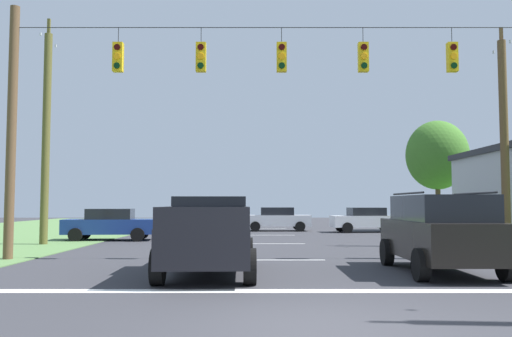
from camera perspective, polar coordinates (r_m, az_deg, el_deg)
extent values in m
plane|color=#333338|center=(8.11, 7.04, -16.33)|extent=(120.00, 120.00, 0.00)
cube|color=white|center=(11.20, 5.08, -12.80)|extent=(15.16, 0.45, 0.01)
cube|color=white|center=(17.14, 3.38, -9.64)|extent=(2.50, 0.15, 0.01)
cube|color=white|center=(23.96, 2.48, -7.95)|extent=(2.50, 0.15, 0.01)
cube|color=white|center=(30.36, 2.01, -7.06)|extent=(2.50, 0.15, 0.01)
cube|color=white|center=(38.53, 1.64, -6.35)|extent=(2.50, 0.15, 0.01)
cube|color=white|center=(48.86, 1.35, -5.80)|extent=(2.50, 0.15, 0.01)
cylinder|color=brown|center=(18.90, -24.20, 3.61)|extent=(0.30, 0.30, 8.15)
cylinder|color=black|center=(18.00, 3.06, 14.68)|extent=(17.33, 0.02, 0.02)
cylinder|color=black|center=(18.45, -14.10, 13.51)|extent=(0.02, 0.02, 0.50)
cube|color=yellow|center=(18.25, -14.13, 11.34)|extent=(0.32, 0.24, 0.95)
cylinder|color=#310503|center=(18.19, -14.23, 12.35)|extent=(0.20, 0.04, 0.20)
cylinder|color=orange|center=(18.11, -14.25, 11.43)|extent=(0.20, 0.04, 0.20)
cylinder|color=black|center=(18.04, -14.26, 10.51)|extent=(0.20, 0.04, 0.20)
cylinder|color=black|center=(17.99, -5.57, 13.87)|extent=(0.02, 0.02, 0.50)
cube|color=yellow|center=(17.78, -5.58, 11.64)|extent=(0.32, 0.24, 0.95)
cylinder|color=#310503|center=(17.73, -5.62, 12.68)|extent=(0.20, 0.04, 0.20)
cylinder|color=orange|center=(17.65, -5.63, 11.74)|extent=(0.20, 0.04, 0.20)
cylinder|color=black|center=(17.57, -5.64, 10.80)|extent=(0.20, 0.04, 0.20)
cylinder|color=black|center=(17.92, 2.98, 13.92)|extent=(0.02, 0.02, 0.50)
cube|color=yellow|center=(17.71, 2.99, 11.69)|extent=(0.32, 0.24, 0.95)
cylinder|color=#310503|center=(17.66, 3.01, 12.73)|extent=(0.20, 0.04, 0.20)
cylinder|color=orange|center=(17.58, 3.02, 11.79)|extent=(0.20, 0.04, 0.20)
cylinder|color=black|center=(17.50, 3.02, 10.84)|extent=(0.20, 0.04, 0.20)
cylinder|color=black|center=(18.23, 11.52, 13.68)|extent=(0.02, 0.02, 0.50)
cube|color=yellow|center=(18.03, 11.55, 11.48)|extent=(0.32, 0.24, 0.95)
cylinder|color=#310503|center=(17.98, 11.63, 12.50)|extent=(0.20, 0.04, 0.20)
cylinder|color=orange|center=(17.90, 11.64, 11.58)|extent=(0.20, 0.04, 0.20)
cylinder|color=black|center=(17.82, 11.65, 10.65)|extent=(0.20, 0.04, 0.20)
cylinder|color=black|center=(18.99, 20.28, 13.13)|extent=(0.02, 0.02, 0.50)
cube|color=yellow|center=(18.79, 20.33, 11.01)|extent=(0.32, 0.24, 0.95)
cylinder|color=#310503|center=(18.74, 20.46, 11.99)|extent=(0.20, 0.04, 0.20)
cylinder|color=orange|center=(18.66, 20.48, 11.10)|extent=(0.20, 0.04, 0.20)
cylinder|color=black|center=(18.59, 20.50, 10.21)|extent=(0.20, 0.04, 0.20)
cube|color=black|center=(13.74, -4.73, -7.67)|extent=(2.15, 5.45, 0.85)
cube|color=black|center=(14.35, -4.56, -4.40)|extent=(1.90, 1.95, 0.70)
cube|color=black|center=(12.46, -9.42, -5.04)|extent=(0.17, 2.38, 0.45)
cube|color=black|center=(12.34, -0.71, -5.11)|extent=(0.17, 2.38, 0.45)
cube|color=black|center=(11.07, -5.53, -5.25)|extent=(1.96, 0.15, 0.45)
cylinder|color=black|center=(15.68, -8.03, -8.71)|extent=(0.30, 0.81, 0.80)
cylinder|color=black|center=(15.58, -0.61, -8.78)|extent=(0.30, 0.81, 0.80)
cylinder|color=black|center=(12.06, -10.09, -10.20)|extent=(0.30, 0.81, 0.80)
cylinder|color=black|center=(11.93, -0.39, -10.33)|extent=(0.30, 0.81, 0.80)
cube|color=black|center=(14.77, 19.12, -7.08)|extent=(1.98, 4.81, 0.95)
cube|color=black|center=(14.60, 19.24, -3.98)|extent=(1.82, 3.21, 0.65)
cylinder|color=black|center=(14.35, 15.98, -2.55)|extent=(0.07, 2.72, 0.05)
cylinder|color=black|center=(14.89, 22.31, -2.46)|extent=(0.07, 2.72, 0.05)
cylinder|color=black|center=(16.10, 13.96, -8.58)|extent=(0.26, 0.76, 0.76)
cylinder|color=black|center=(16.66, 20.57, -8.29)|extent=(0.26, 0.76, 0.76)
cylinder|color=black|center=(12.96, 17.33, -9.72)|extent=(0.26, 0.76, 0.76)
cylinder|color=black|center=(13.64, 25.30, -9.23)|extent=(0.26, 0.76, 0.76)
cube|color=silver|center=(34.11, 11.87, -5.50)|extent=(4.43, 2.13, 0.70)
cube|color=black|center=(34.09, 11.86, -4.49)|extent=(2.22, 1.78, 0.50)
cylinder|color=black|center=(35.39, 13.70, -5.97)|extent=(0.66, 0.27, 0.64)
cylinder|color=black|center=(33.68, 14.64, -6.08)|extent=(0.66, 0.27, 0.64)
cylinder|color=black|center=(34.63, 9.20, -6.08)|extent=(0.66, 0.27, 0.64)
cylinder|color=black|center=(32.88, 9.93, -6.20)|extent=(0.66, 0.27, 0.64)
cube|color=navy|center=(26.97, -14.90, -5.94)|extent=(4.44, 2.15, 0.70)
cube|color=black|center=(26.95, -14.88, -4.67)|extent=(2.23, 1.79, 0.50)
cylinder|color=black|center=(27.66, -11.67, -6.66)|extent=(0.66, 0.27, 0.64)
cylinder|color=black|center=(25.88, -12.16, -6.86)|extent=(0.66, 0.27, 0.64)
cylinder|color=black|center=(28.15, -17.45, -6.51)|extent=(0.66, 0.27, 0.64)
cylinder|color=black|center=(26.40, -18.32, -6.69)|extent=(0.66, 0.27, 0.64)
cube|color=silver|center=(35.05, 2.50, -5.52)|extent=(4.32, 1.85, 0.70)
cube|color=black|center=(35.03, 2.50, -4.54)|extent=(2.12, 1.65, 0.50)
cylinder|color=black|center=(34.12, 0.19, -6.16)|extent=(0.64, 0.23, 0.64)
cylinder|color=black|center=(35.91, 0.16, -6.04)|extent=(0.64, 0.23, 0.64)
cylinder|color=black|center=(34.26, 4.97, -6.14)|extent=(0.64, 0.23, 0.64)
cylinder|color=black|center=(36.05, 4.70, -6.02)|extent=(0.64, 0.23, 0.64)
cylinder|color=brown|center=(24.54, 25.08, 2.53)|extent=(0.34, 0.34, 8.59)
cube|color=brown|center=(25.24, 24.83, 11.36)|extent=(0.12, 0.12, 1.91)
cylinder|color=#B2B7BC|center=(25.94, 24.11, 11.21)|extent=(0.08, 0.08, 0.12)
cylinder|color=brown|center=(25.13, -21.08, 3.02)|extent=(0.34, 0.34, 9.23)
cube|color=brown|center=(25.94, -20.85, 12.30)|extent=(0.12, 0.12, 2.15)
cylinder|color=#B2B7BC|center=(26.75, -20.17, 12.07)|extent=(0.08, 0.08, 0.12)
cylinder|color=#B2B7BC|center=(25.21, -21.57, 13.07)|extent=(0.08, 0.08, 0.12)
cylinder|color=brown|center=(36.74, 19.00, -3.42)|extent=(0.32, 0.32, 3.68)
ellipsoid|color=#3D7127|center=(36.88, 18.90, 1.37)|extent=(3.99, 3.99, 4.48)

